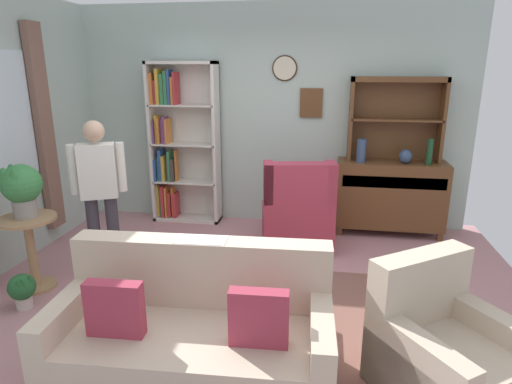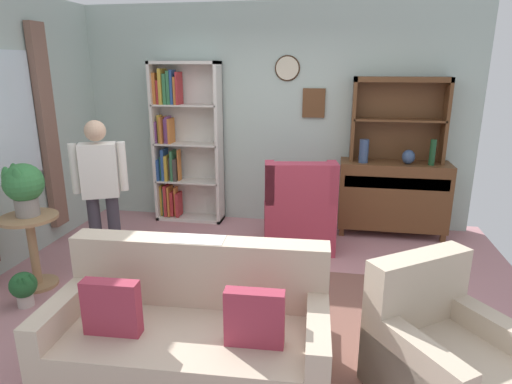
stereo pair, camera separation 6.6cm
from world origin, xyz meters
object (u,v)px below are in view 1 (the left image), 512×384
(person_reading, at_px, (99,188))
(coffee_table, at_px, (243,283))
(book_stack, at_px, (238,271))
(armchair_floral, at_px, (444,354))
(sideboard, at_px, (390,194))
(bookshelf, at_px, (179,144))
(plant_stand, at_px, (31,245))
(vase_round, at_px, (406,156))
(sideboard_hutch, at_px, (396,108))
(vase_tall, at_px, (361,151))
(potted_plant_large, at_px, (21,187))
(potted_plant_small, at_px, (22,289))
(couch_floral, at_px, (194,337))
(bottle_wine, at_px, (429,152))
(wingback_chair, at_px, (297,216))

(person_reading, distance_m, coffee_table, 1.75)
(person_reading, bearing_deg, book_stack, -22.76)
(armchair_floral, xyz_separation_m, book_stack, (-1.46, 0.61, 0.16))
(sideboard, bearing_deg, bookshelf, 178.26)
(plant_stand, relative_size, person_reading, 0.46)
(vase_round, height_order, plant_stand, vase_round)
(sideboard_hutch, xyz_separation_m, vase_tall, (-0.39, -0.19, -0.50))
(sideboard_hutch, distance_m, potted_plant_large, 4.13)
(potted_plant_small, xyz_separation_m, book_stack, (1.89, 0.11, 0.26))
(bookshelf, height_order, plant_stand, bookshelf)
(couch_floral, bearing_deg, potted_plant_large, 152.44)
(bookshelf, bearing_deg, potted_plant_small, -104.33)
(sideboard, distance_m, bottle_wine, 0.69)
(couch_floral, distance_m, wingback_chair, 2.39)
(coffee_table, bearing_deg, sideboard, 57.66)
(armchair_floral, xyz_separation_m, wingback_chair, (-1.09, 2.22, 0.09))
(sideboard, xyz_separation_m, vase_round, (0.13, -0.07, 0.50))
(wingback_chair, bearing_deg, sideboard, 30.03)
(sideboard, distance_m, coffee_table, 2.68)
(sideboard, relative_size, potted_plant_small, 4.09)
(sideboard_hutch, bearing_deg, vase_tall, -154.11)
(sideboard_hutch, height_order, wingback_chair, sideboard_hutch)
(plant_stand, xyz_separation_m, person_reading, (0.54, 0.38, 0.47))
(sideboard, bearing_deg, potted_plant_small, -144.90)
(bookshelf, distance_m, book_stack, 2.72)
(vase_round, bearing_deg, sideboard, 152.83)
(vase_round, height_order, potted_plant_small, vase_round)
(armchair_floral, bearing_deg, potted_plant_large, 166.03)
(potted_plant_small, bearing_deg, sideboard_hutch, 36.32)
(bottle_wine, height_order, book_stack, bottle_wine)
(bottle_wine, bearing_deg, sideboard_hutch, 153.04)
(armchair_floral, xyz_separation_m, potted_plant_large, (-3.51, 0.87, 0.71))
(vase_tall, height_order, plant_stand, vase_tall)
(person_reading, xyz_separation_m, book_stack, (1.48, -0.62, -0.46))
(vase_tall, bearing_deg, book_stack, -116.61)
(bookshelf, distance_m, armchair_floral, 4.08)
(sideboard_hutch, relative_size, armchair_floral, 1.03)
(bookshelf, relative_size, potted_plant_small, 6.60)
(sideboard_hutch, height_order, bottle_wine, sideboard_hutch)
(vase_tall, distance_m, person_reading, 3.00)
(couch_floral, distance_m, person_reading, 1.99)
(potted_plant_large, relative_size, potted_plant_small, 1.55)
(bookshelf, height_order, bottle_wine, bookshelf)
(vase_tall, bearing_deg, person_reading, -148.96)
(couch_floral, bearing_deg, armchair_floral, 4.11)
(vase_tall, distance_m, vase_round, 0.52)
(vase_round, relative_size, coffee_table, 0.21)
(armchair_floral, bearing_deg, book_stack, 157.36)
(vase_tall, relative_size, armchair_floral, 0.26)
(sideboard, height_order, bottle_wine, bottle_wine)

